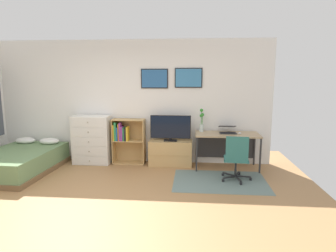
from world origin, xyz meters
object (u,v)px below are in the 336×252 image
tv_stand (171,153)px  desk (227,139)px  bookshelf (126,138)px  television (170,128)px  laptop (228,130)px  computer_mouse (240,133)px  bamboo_vase (202,122)px  bed (19,161)px  office_chair (236,157)px  dresser (92,140)px

tv_stand → desk: 1.24m
bookshelf → television: (1.00, -0.07, 0.24)m
tv_stand → laptop: size_ratio=2.40×
tv_stand → computer_mouse: 1.53m
tv_stand → television: size_ratio=1.07×
tv_stand → desk: desk is taller
tv_stand → bamboo_vase: bearing=6.7°
television → desk: television is taller
bed → desk: desk is taller
bamboo_vase → laptop: bearing=-10.1°
desk → computer_mouse: (0.25, -0.10, 0.15)m
desk → bamboo_vase: bamboo_vase is taller
bookshelf → television: 1.03m
bookshelf → office_chair: (2.27, -0.95, -0.12)m
tv_stand → dresser: bearing=-179.5°
bamboo_vase → desk: bearing=-12.1°
bamboo_vase → dresser: bearing=-177.8°
dresser → laptop: dresser is taller
laptop → tv_stand: bearing=177.3°
dresser → tv_stand: dresser is taller
desk → computer_mouse: size_ratio=12.65×
tv_stand → laptop: 1.32m
bed → bookshelf: size_ratio=1.96×
dresser → bamboo_vase: size_ratio=2.14×
dresser → television: 1.76m
desk → office_chair: 0.88m
laptop → office_chair: bearing=-87.3°
tv_stand → bamboo_vase: 0.96m
bed → laptop: size_ratio=5.02×
computer_mouse → desk: bearing=159.3°
television → computer_mouse: (1.44, -0.11, -0.06)m
desk → bamboo_vase: size_ratio=2.64×
dresser → laptop: (2.94, -0.00, 0.27)m
dresser → computer_mouse: 3.19m
tv_stand → bamboo_vase: bamboo_vase is taller
bed → office_chair: size_ratio=2.26×
computer_mouse → office_chair: bearing=-102.2°
television → laptop: bearing=0.1°
bed → tv_stand: bearing=15.8°
television → desk: (1.19, -0.01, -0.21)m
bookshelf → bamboo_vase: bamboo_vase is taller
dresser → bamboo_vase: 2.44m
bookshelf → computer_mouse: bearing=-4.3°
television → bamboo_vase: size_ratio=1.74×
bed → tv_stand: 3.09m
office_chair → computer_mouse: office_chair is taller
bed → computer_mouse: computer_mouse is taller
bed → television: (3.00, 0.73, 0.59)m
bed → office_chair: office_chair is taller
office_chair → laptop: laptop is taller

